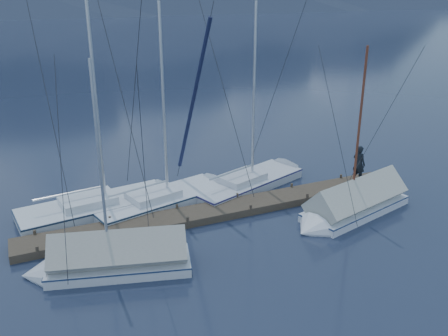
{
  "coord_description": "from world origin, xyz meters",
  "views": [
    {
      "loc": [
        -7.94,
        -15.77,
        9.49
      ],
      "look_at": [
        0.0,
        2.0,
        2.2
      ],
      "focal_mm": 38.0,
      "sensor_mm": 36.0,
      "label": 1
    }
  ],
  "objects_px": {
    "sailboat_open_mid": "(177,196)",
    "sailboat_open_right": "(259,180)",
    "person": "(359,164)",
    "sailboat_covered_near": "(349,207)",
    "sailboat_open_left": "(118,203)",
    "sailboat_covered_far": "(106,262)"
  },
  "relations": [
    {
      "from": "sailboat_open_mid",
      "to": "sailboat_open_right",
      "type": "distance_m",
      "value": 4.65
    },
    {
      "from": "sailboat_open_mid",
      "to": "person",
      "type": "distance_m",
      "value": 9.31
    },
    {
      "from": "sailboat_covered_near",
      "to": "person",
      "type": "distance_m",
      "value": 3.62
    },
    {
      "from": "sailboat_open_mid",
      "to": "sailboat_covered_near",
      "type": "distance_m",
      "value": 8.06
    },
    {
      "from": "sailboat_covered_near",
      "to": "sailboat_open_left",
      "type": "bearing_deg",
      "value": 151.15
    },
    {
      "from": "sailboat_open_mid",
      "to": "sailboat_covered_far",
      "type": "bearing_deg",
      "value": -131.51
    },
    {
      "from": "sailboat_open_right",
      "to": "sailboat_covered_far",
      "type": "distance_m",
      "value": 10.39
    },
    {
      "from": "person",
      "to": "sailboat_open_right",
      "type": "bearing_deg",
      "value": 43.01
    },
    {
      "from": "sailboat_covered_far",
      "to": "person",
      "type": "bearing_deg",
      "value": 11.24
    },
    {
      "from": "sailboat_covered_near",
      "to": "sailboat_open_right",
      "type": "bearing_deg",
      "value": 110.05
    },
    {
      "from": "sailboat_covered_near",
      "to": "sailboat_covered_far",
      "type": "bearing_deg",
      "value": -179.27
    },
    {
      "from": "sailboat_open_right",
      "to": "person",
      "type": "bearing_deg",
      "value": -30.91
    },
    {
      "from": "sailboat_open_left",
      "to": "sailboat_open_mid",
      "type": "relative_size",
      "value": 1.05
    },
    {
      "from": "person",
      "to": "sailboat_open_left",
      "type": "bearing_deg",
      "value": 61.37
    },
    {
      "from": "sailboat_open_mid",
      "to": "person",
      "type": "bearing_deg",
      "value": -14.13
    },
    {
      "from": "sailboat_open_left",
      "to": "sailboat_covered_far",
      "type": "distance_m",
      "value": 5.49
    },
    {
      "from": "sailboat_open_right",
      "to": "person",
      "type": "distance_m",
      "value": 5.16
    },
    {
      "from": "sailboat_open_right",
      "to": "sailboat_covered_far",
      "type": "relative_size",
      "value": 1.2
    },
    {
      "from": "sailboat_open_left",
      "to": "sailboat_covered_far",
      "type": "height_order",
      "value": "sailboat_open_left"
    },
    {
      "from": "sailboat_covered_near",
      "to": "person",
      "type": "bearing_deg",
      "value": 45.45
    },
    {
      "from": "sailboat_covered_far",
      "to": "sailboat_covered_near",
      "type": "bearing_deg",
      "value": 0.73
    },
    {
      "from": "sailboat_open_right",
      "to": "sailboat_covered_far",
      "type": "height_order",
      "value": "sailboat_open_right"
    }
  ]
}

